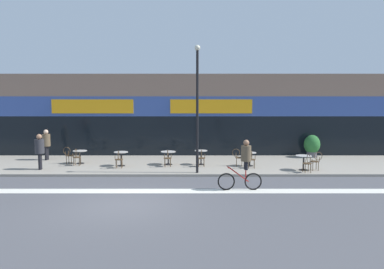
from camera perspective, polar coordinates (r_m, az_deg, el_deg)
name	(u,v)px	position (r m, az deg, el deg)	size (l,w,h in m)	color
ground_plane	(123,205)	(13.42, -10.53, -10.52)	(120.00, 120.00, 0.00)	#4C4C51
sidewalk_slab	(148,165)	(20.38, -6.79, -4.59)	(40.00, 5.50, 0.12)	gray
storefront_facade	(156,114)	(24.75, -5.57, 3.06)	(40.00, 4.06, 5.08)	#7F6656
bike_lane_stripe	(131,191)	(15.22, -9.21, -8.49)	(36.00, 0.70, 0.01)	silver
bistro_table_0	(81,154)	(21.04, -16.62, -2.90)	(0.75, 0.75, 0.70)	black
bistro_table_1	(121,156)	(19.83, -10.70, -3.21)	(0.73, 0.73, 0.74)	black
bistro_table_2	(169,155)	(19.90, -3.57, -3.15)	(0.80, 0.80, 0.70)	black
bistro_table_3	(201,155)	(19.86, 1.45, -3.07)	(0.67, 0.67, 0.76)	black
bistro_table_4	(250,156)	(19.71, 8.87, -3.31)	(0.66, 0.66, 0.71)	black
bistro_table_5	(304,160)	(19.18, 16.70, -3.69)	(0.78, 0.78, 0.73)	black
cafe_chair_0_near	(77,156)	(20.45, -17.11, -3.14)	(0.42, 0.58, 0.90)	#4C3823
cafe_chair_0_side	(69,154)	(21.24, -18.23, -2.84)	(0.60, 0.45, 0.90)	#4C3823
cafe_chair_1_near	(119,158)	(19.23, -11.03, -3.55)	(0.42, 0.59, 0.90)	#4C3823
cafe_chair_2_near	(168,157)	(19.28, -3.66, -3.42)	(0.45, 0.60, 0.90)	#4C3823
cafe_chair_3_near	(202,157)	(19.25, 1.50, -3.43)	(0.41, 0.58, 0.90)	#4C3823
cafe_chair_4_near	(252,158)	(19.09, 9.13, -3.58)	(0.44, 0.59, 0.90)	#4C3823
cafe_chair_4_side	(238,156)	(19.63, 7.06, -3.29)	(0.60, 0.45, 0.90)	#4C3823
cafe_chair_5_near	(308,162)	(18.59, 17.28, -4.04)	(0.45, 0.60, 0.90)	#4C3823
cafe_chair_5_side	(317,160)	(19.37, 18.47, -3.68)	(0.59, 0.42, 0.90)	#4C3823
planter_pot	(312,145)	(23.33, 17.88, -1.61)	(0.94, 0.94, 1.33)	#4C4C51
lamp_post	(198,101)	(17.51, 0.88, 5.12)	(0.26, 0.26, 5.97)	black
cyclist_0	(245,162)	(15.08, 8.01, -4.20)	(1.78, 0.48, 2.03)	black
pedestrian_near_end	(47,142)	(22.78, -21.25, -1.06)	(0.46, 0.46, 1.73)	black
pedestrian_far_end	(40,148)	(19.99, -22.14, -1.98)	(0.55, 0.55, 1.77)	black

